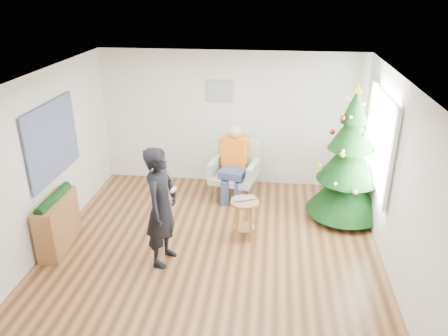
# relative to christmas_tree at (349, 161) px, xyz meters

# --- Properties ---
(floor) EXTENTS (5.00, 5.00, 0.00)m
(floor) POSITION_rel_christmas_tree_xyz_m (-2.09, -1.25, -1.04)
(floor) COLOR brown
(floor) RESTS_ON ground
(ceiling) EXTENTS (5.00, 5.00, 0.00)m
(ceiling) POSITION_rel_christmas_tree_xyz_m (-2.09, -1.25, 1.56)
(ceiling) COLOR white
(ceiling) RESTS_ON wall_back
(wall_back) EXTENTS (5.00, 0.00, 5.00)m
(wall_back) POSITION_rel_christmas_tree_xyz_m (-2.09, 1.25, 0.26)
(wall_back) COLOR silver
(wall_back) RESTS_ON floor
(wall_front) EXTENTS (5.00, 0.00, 5.00)m
(wall_front) POSITION_rel_christmas_tree_xyz_m (-2.09, -3.75, 0.26)
(wall_front) COLOR silver
(wall_front) RESTS_ON floor
(wall_left) EXTENTS (0.00, 5.00, 5.00)m
(wall_left) POSITION_rel_christmas_tree_xyz_m (-4.59, -1.25, 0.26)
(wall_left) COLOR silver
(wall_left) RESTS_ON floor
(wall_right) EXTENTS (0.00, 5.00, 5.00)m
(wall_right) POSITION_rel_christmas_tree_xyz_m (0.41, -1.25, 0.26)
(wall_right) COLOR silver
(wall_right) RESTS_ON floor
(window_panel) EXTENTS (0.04, 1.30, 1.40)m
(window_panel) POSITION_rel_christmas_tree_xyz_m (0.38, -0.25, 0.46)
(window_panel) COLOR white
(window_panel) RESTS_ON wall_right
(curtains) EXTENTS (0.05, 1.75, 1.50)m
(curtains) POSITION_rel_christmas_tree_xyz_m (0.35, -0.25, 0.46)
(curtains) COLOR white
(curtains) RESTS_ON wall_right
(christmas_tree) EXTENTS (1.28, 1.28, 2.32)m
(christmas_tree) POSITION_rel_christmas_tree_xyz_m (0.00, 0.00, 0.00)
(christmas_tree) COLOR #3F2816
(christmas_tree) RESTS_ON floor
(stool) EXTENTS (0.44, 0.44, 0.66)m
(stool) POSITION_rel_christmas_tree_xyz_m (-1.64, -0.87, -0.70)
(stool) COLOR brown
(stool) RESTS_ON floor
(laptop) EXTENTS (0.42, 0.35, 0.03)m
(laptop) POSITION_rel_christmas_tree_xyz_m (-1.64, -0.87, -0.37)
(laptop) COLOR silver
(laptop) RESTS_ON stool
(armchair) EXTENTS (0.95, 0.90, 1.05)m
(armchair) POSITION_rel_christmas_tree_xyz_m (-1.93, 0.60, -0.65)
(armchair) COLOR #95B08E
(armchair) RESTS_ON floor
(seated_person) EXTENTS (0.53, 0.72, 1.37)m
(seated_person) POSITION_rel_christmas_tree_xyz_m (-1.95, 0.54, -0.33)
(seated_person) COLOR navy
(seated_person) RESTS_ON armchair
(standing_man) EXTENTS (0.54, 0.71, 1.76)m
(standing_man) POSITION_rel_christmas_tree_xyz_m (-2.75, -1.60, -0.16)
(standing_man) COLOR black
(standing_man) RESTS_ON floor
(game_controller) EXTENTS (0.06, 0.13, 0.04)m
(game_controller) POSITION_rel_christmas_tree_xyz_m (-2.56, -1.63, 0.13)
(game_controller) COLOR white
(game_controller) RESTS_ON standing_man
(console) EXTENTS (0.37, 1.02, 0.80)m
(console) POSITION_rel_christmas_tree_xyz_m (-4.42, -1.43, -0.64)
(console) COLOR brown
(console) RESTS_ON floor
(garland) EXTENTS (0.14, 0.90, 0.14)m
(garland) POSITION_rel_christmas_tree_xyz_m (-4.42, -1.43, -0.22)
(garland) COLOR black
(garland) RESTS_ON console
(tapestry) EXTENTS (0.03, 1.50, 1.15)m
(tapestry) POSITION_rel_christmas_tree_xyz_m (-4.55, -0.95, 0.51)
(tapestry) COLOR black
(tapestry) RESTS_ON wall_left
(framed_picture) EXTENTS (0.52, 0.05, 0.42)m
(framed_picture) POSITION_rel_christmas_tree_xyz_m (-2.29, 1.21, 0.81)
(framed_picture) COLOR tan
(framed_picture) RESTS_ON wall_back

